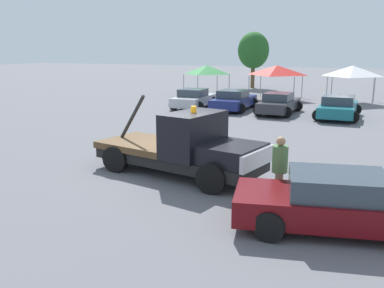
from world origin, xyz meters
The scene contains 12 objects.
ground_plane centered at (0.00, 0.00, 0.00)m, with size 160.00×160.00×0.00m, color slate.
tow_truck centered at (0.34, -0.07, 0.91)m, with size 6.06×3.16×2.51m.
foreground_car centered at (5.40, -2.52, 0.65)m, with size 5.34×2.95×1.34m.
person_near_truck centered at (3.65, -1.45, 1.06)m, with size 0.41×0.41×1.83m.
parked_car_silver centered at (-5.81, 14.50, 0.65)m, with size 2.55×4.38×1.34m.
parked_car_navy centered at (-3.05, 14.79, 0.65)m, with size 2.57×4.65×1.34m.
parked_car_charcoal centered at (0.07, 14.31, 0.65)m, with size 2.43×4.50×1.34m.
parked_car_teal centered at (3.63, 14.08, 0.65)m, with size 2.57×4.80×1.34m.
canopy_tent_green centered at (-7.77, 21.71, 2.24)m, with size 3.04×3.04×2.61m.
canopy_tent_red centered at (-1.89, 21.94, 2.31)m, with size 3.56×3.56×2.70m.
canopy_tent_white centered at (3.77, 21.91, 2.37)m, with size 3.21×3.21×2.76m.
tree_left centered at (-6.40, 30.83, 3.78)m, with size 3.15×3.15×5.63m.
Camera 1 is at (5.92, -12.18, 4.06)m, focal length 40.00 mm.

